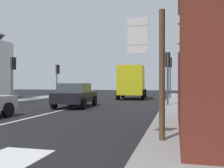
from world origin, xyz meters
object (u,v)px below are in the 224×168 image
sedan_far (76,95)px  traffic_light_near_left (13,69)px  delivery_truck (132,81)px  traffic_light_far_left (57,73)px  traffic_light_near_right (168,67)px  traffic_light_far_right (170,68)px  route_sign_post (162,65)px

sedan_far → traffic_light_near_left: size_ratio=1.28×
delivery_truck → traffic_light_far_left: size_ratio=1.54×
traffic_light_far_left → traffic_light_near_left: (0.00, -7.32, 0.03)m
traffic_light_far_left → traffic_light_near_right: (11.02, -7.32, 0.06)m
sedan_far → traffic_light_far_right: (5.55, 8.78, 2.05)m
traffic_light_far_left → traffic_light_near_left: size_ratio=0.99×
route_sign_post → traffic_light_far_right: traffic_light_far_right is taller
traffic_light_near_left → traffic_light_near_right: bearing=0.0°
sedan_far → traffic_light_near_right: traffic_light_near_right is taller
sedan_far → delivery_truck: delivery_truck is taller
delivery_truck → route_sign_post: bearing=-78.4°
traffic_light_far_right → traffic_light_far_left: bearing=179.6°
route_sign_post → traffic_light_near_left: size_ratio=0.95×
delivery_truck → traffic_light_far_right: traffic_light_far_right is taller
delivery_truck → traffic_light_near_right: bearing=-64.9°
sedan_far → traffic_light_near_left: traffic_light_near_left is taller
delivery_truck → traffic_light_far_left: traffic_light_far_left is taller
traffic_light_far_left → traffic_light_near_left: bearing=-90.0°
traffic_light_far_right → traffic_light_near_right: bearing=-90.0°
sedan_far → route_sign_post: route_sign_post is taller
delivery_truck → traffic_light_near_left: (-7.52, -7.47, 0.84)m
traffic_light_far_right → traffic_light_far_left: traffic_light_far_right is taller
traffic_light_far_left → traffic_light_far_right: bearing=-0.4°
traffic_light_far_left → delivery_truck: bearing=1.1°
traffic_light_far_left → traffic_light_near_right: bearing=-33.6°
traffic_light_far_right → traffic_light_near_left: 13.20m
sedan_far → traffic_light_near_right: size_ratio=1.27×
sedan_far → traffic_light_far_right: traffic_light_far_right is taller
delivery_truck → traffic_light_near_right: traffic_light_near_right is taller
delivery_truck → traffic_light_far_left: 7.57m
route_sign_post → sedan_far: bearing=122.8°
route_sign_post → traffic_light_far_right: 17.68m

